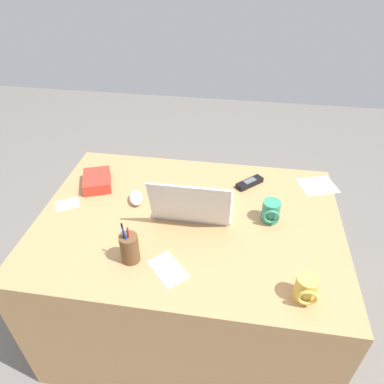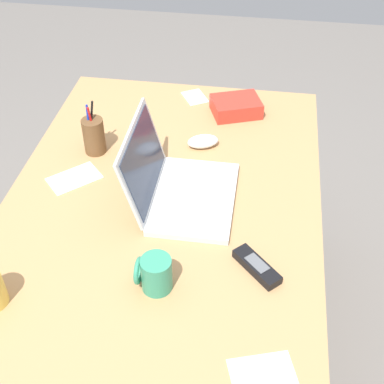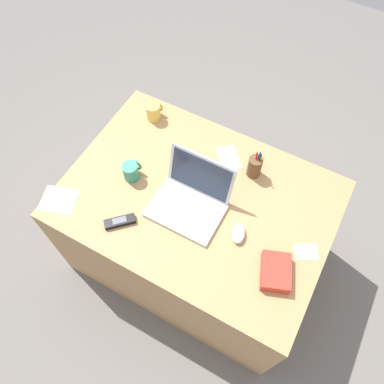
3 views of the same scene
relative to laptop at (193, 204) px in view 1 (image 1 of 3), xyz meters
The scene contains 12 objects.
ground_plane 0.76m from the laptop, 74.89° to the left, with size 6.00×6.00×0.00m, color slate.
desk 0.40m from the laptop, 74.89° to the left, with size 1.27×0.91×0.71m, color tan.
laptop is the anchor object (origin of this frame).
computer_mouse 0.27m from the laptop, ahead, with size 0.06×0.10×0.04m, color white.
coffee_mug_white 0.33m from the laptop, behind, with size 0.07×0.09×0.09m.
coffee_mug_tall 0.57m from the laptop, 138.79° to the left, with size 0.07×0.09×0.09m.
cordless_phone 0.34m from the laptop, 134.68° to the right, with size 0.13×0.13×0.03m.
pen_holder 0.35m from the laptop, 58.17° to the left, with size 0.07×0.07×0.18m.
snack_bag 0.49m from the laptop, 14.52° to the right, with size 0.12×0.16×0.05m, color red.
paper_note_near_laptop 0.33m from the laptop, 82.61° to the left, with size 0.09×0.15×0.00m, color white.
paper_note_left 0.56m from the laptop, ahead, with size 0.10×0.07×0.00m, color white.
paper_note_right 0.63m from the laptop, 153.31° to the right, with size 0.17×0.14×0.00m, color white.
Camera 1 is at (-0.18, 1.09, 1.70)m, focal length 32.78 mm.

